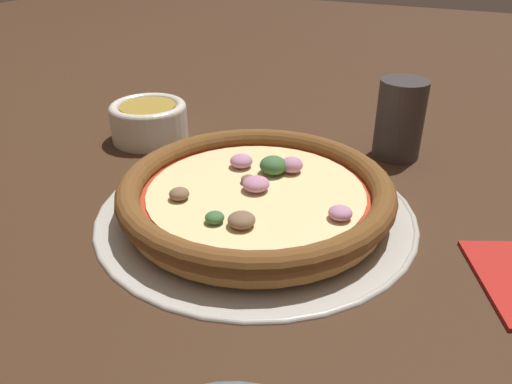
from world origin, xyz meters
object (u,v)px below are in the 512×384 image
Objects in this scene: drinking_cup at (400,119)px; pizza at (256,192)px; bowl_near at (149,120)px; pizza_tray at (256,210)px.

pizza is at bearing -25.58° from drinking_cup.
pizza_tray is at bearing 62.42° from bowl_near.
bowl_near reaches higher than pizza_tray.
bowl_near is 1.05× the size of drinking_cup.
pizza is at bearing 62.46° from bowl_near.
pizza is (-0.00, 0.00, 0.02)m from pizza_tray.
pizza_tray is 1.17× the size of pizza.
pizza is 2.71× the size of bowl_near.
pizza_tray is at bearing -25.58° from drinking_cup.
drinking_cup is at bearing 154.42° from pizza_tray.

